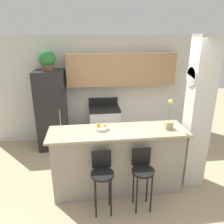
% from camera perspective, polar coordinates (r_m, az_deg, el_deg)
% --- Properties ---
extents(ground_plane, '(14.00, 14.00, 0.00)m').
position_cam_1_polar(ground_plane, '(4.05, 1.41, -19.18)').
color(ground_plane, tan).
extents(wall_back, '(5.60, 0.38, 2.55)m').
position_cam_1_polar(wall_back, '(5.35, -0.17, 8.11)').
color(wall_back, silver).
rests_on(wall_back, ground_plane).
extents(pillar_right, '(0.38, 0.32, 2.55)m').
position_cam_1_polar(pillar_right, '(3.89, 21.47, -0.72)').
color(pillar_right, silver).
rests_on(pillar_right, ground_plane).
extents(counter_bar, '(2.21, 0.65, 1.10)m').
position_cam_1_polar(counter_bar, '(3.74, 1.48, -12.48)').
color(counter_bar, gray).
rests_on(counter_bar, ground_plane).
extents(refrigerator, '(0.65, 0.68, 1.81)m').
position_cam_1_polar(refrigerator, '(5.21, -15.40, 0.47)').
color(refrigerator, black).
rests_on(refrigerator, ground_plane).
extents(stove_range, '(0.72, 0.61, 1.07)m').
position_cam_1_polar(stove_range, '(5.37, -1.97, -3.35)').
color(stove_range, silver).
rests_on(stove_range, ground_plane).
extents(bar_stool_left, '(0.34, 0.34, 0.95)m').
position_cam_1_polar(bar_stool_left, '(3.28, -2.57, -15.93)').
color(bar_stool_left, black).
rests_on(bar_stool_left, ground_plane).
extents(bar_stool_right, '(0.34, 0.34, 0.95)m').
position_cam_1_polar(bar_stool_right, '(3.37, 7.94, -15.06)').
color(bar_stool_right, black).
rests_on(bar_stool_right, ground_plane).
extents(potted_plant_on_fridge, '(0.36, 0.36, 0.44)m').
position_cam_1_polar(potted_plant_on_fridge, '(4.98, -16.57, 13.04)').
color(potted_plant_on_fridge, brown).
rests_on(potted_plant_on_fridge, refrigerator).
extents(orchid_vase, '(0.11, 0.11, 0.49)m').
position_cam_1_polar(orchid_vase, '(3.61, 14.63, -2.30)').
color(orchid_vase, tan).
rests_on(orchid_vase, counter_bar).
extents(fruit_bowl, '(0.22, 0.22, 0.11)m').
position_cam_1_polar(fruit_bowl, '(3.50, -2.78, -4.11)').
color(fruit_bowl, silver).
rests_on(fruit_bowl, counter_bar).
extents(trash_bin, '(0.28, 0.28, 0.38)m').
position_cam_1_polar(trash_bin, '(5.22, -9.06, -7.56)').
color(trash_bin, '#59595B').
rests_on(trash_bin, ground_plane).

